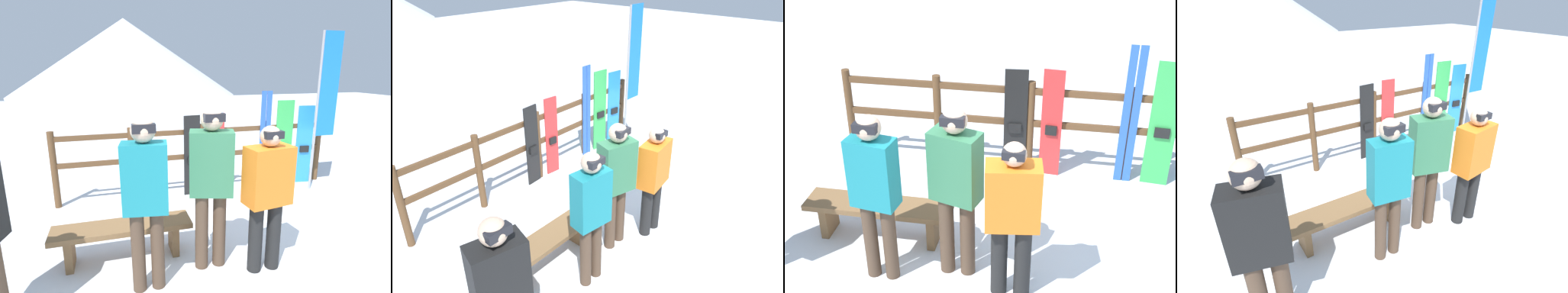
% 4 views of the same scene
% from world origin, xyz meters
% --- Properties ---
extents(ground_plane, '(40.00, 40.00, 0.00)m').
position_xyz_m(ground_plane, '(0.00, 0.00, 0.00)').
color(ground_plane, white).
extents(mountain_backdrop, '(18.00, 18.00, 6.00)m').
position_xyz_m(mountain_backdrop, '(0.00, 23.94, 3.00)').
color(mountain_backdrop, silver).
rests_on(mountain_backdrop, ground).
extents(fence, '(4.74, 0.10, 1.20)m').
position_xyz_m(fence, '(0.00, 1.94, 0.70)').
color(fence, brown).
rests_on(fence, ground).
extents(bench, '(1.52, 0.36, 0.42)m').
position_xyz_m(bench, '(-1.39, 0.31, 0.32)').
color(bench, brown).
rests_on(bench, ground).
extents(person_orange, '(0.50, 0.32, 1.57)m').
position_xyz_m(person_orange, '(0.05, -0.27, 0.90)').
color(person_orange, black).
rests_on(person_orange, ground).
extents(person_teal, '(0.44, 0.28, 1.70)m').
position_xyz_m(person_teal, '(-1.18, -0.25, 1.00)').
color(person_teal, '#4C3828').
rests_on(person_teal, ground).
extents(person_plaid_green, '(0.49, 0.36, 1.74)m').
position_xyz_m(person_plaid_green, '(-0.49, -0.06, 1.01)').
color(person_plaid_green, '#4C3828').
rests_on(person_plaid_green, ground).
extents(snowboard_black_stripe, '(0.28, 0.07, 1.37)m').
position_xyz_m(snowboard_black_stripe, '(-0.17, 1.88, 0.68)').
color(snowboard_black_stripe, black).
rests_on(snowboard_black_stripe, ground).
extents(snowboard_red, '(0.25, 0.07, 1.39)m').
position_xyz_m(snowboard_red, '(0.26, 1.88, 0.69)').
color(snowboard_red, red).
rests_on(snowboard_red, ground).
extents(ski_pair_blue, '(0.19, 0.02, 1.73)m').
position_xyz_m(ski_pair_blue, '(1.16, 1.88, 0.87)').
color(ski_pair_blue, blue).
rests_on(ski_pair_blue, ground).
extents(snowboard_green, '(0.32, 0.08, 1.56)m').
position_xyz_m(snowboard_green, '(1.54, 1.88, 0.78)').
color(snowboard_green, green).
rests_on(snowboard_green, ground).
extents(snowboard_blue, '(0.31, 0.09, 1.46)m').
position_xyz_m(snowboard_blue, '(1.97, 1.88, 0.72)').
color(snowboard_blue, '#288CE0').
rests_on(snowboard_blue, ground).
extents(rental_flag, '(0.40, 0.04, 2.69)m').
position_xyz_m(rental_flag, '(2.04, 1.54, 1.65)').
color(rental_flag, '#99999E').
rests_on(rental_flag, ground).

